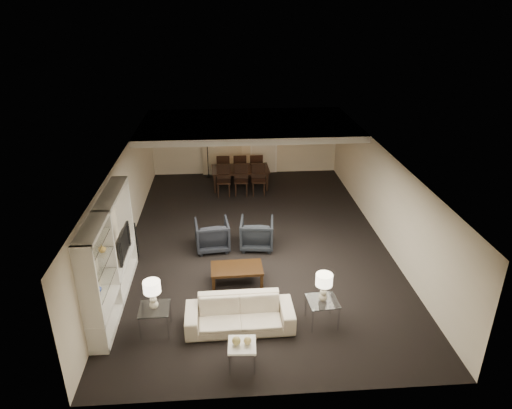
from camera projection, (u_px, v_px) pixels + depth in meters
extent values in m
plane|color=black|center=(256.00, 240.00, 12.79)|extent=(11.00, 11.00, 0.00)
cube|color=silver|center=(256.00, 155.00, 11.77)|extent=(7.00, 11.00, 0.02)
cube|color=beige|center=(245.00, 142.00, 17.28)|extent=(7.00, 0.02, 2.50)
cube|color=beige|center=(281.00, 337.00, 7.28)|extent=(7.00, 0.02, 2.50)
cube|color=beige|center=(124.00, 203.00, 12.04)|extent=(0.02, 11.00, 2.50)
cube|color=beige|center=(383.00, 196.00, 12.51)|extent=(0.02, 11.00, 2.50)
cube|color=silver|center=(248.00, 125.00, 14.99)|extent=(7.00, 4.00, 0.20)
cube|color=beige|center=(222.00, 144.00, 17.17)|extent=(1.50, 0.12, 2.40)
cube|color=silver|center=(264.00, 146.00, 17.38)|extent=(0.90, 0.05, 2.10)
cube|color=#142D38|center=(301.00, 133.00, 17.26)|extent=(0.95, 0.04, 0.65)
cylinder|color=#D8591E|center=(257.00, 139.00, 15.21)|extent=(0.52, 0.52, 0.24)
imported|color=beige|center=(240.00, 314.00, 9.28)|extent=(2.21, 0.90, 0.64)
imported|color=black|center=(212.00, 235.00, 12.21)|extent=(0.97, 0.99, 0.82)
imported|color=black|center=(257.00, 233.00, 12.29)|extent=(0.97, 0.99, 0.82)
sphere|color=tan|center=(236.00, 341.00, 8.17)|extent=(0.16, 0.16, 0.16)
sphere|color=#D0BA6E|center=(247.00, 341.00, 8.19)|extent=(0.14, 0.14, 0.14)
imported|color=black|center=(119.00, 244.00, 10.44)|extent=(1.09, 0.14, 0.63)
imported|color=#233A9A|center=(98.00, 288.00, 8.69)|extent=(0.15, 0.15, 0.16)
imported|color=gold|center=(102.00, 249.00, 9.08)|extent=(0.16, 0.16, 0.16)
cube|color=black|center=(135.00, 240.00, 11.84)|extent=(0.11, 0.11, 0.94)
imported|color=black|center=(240.00, 178.00, 16.22)|extent=(2.05, 1.17, 0.71)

